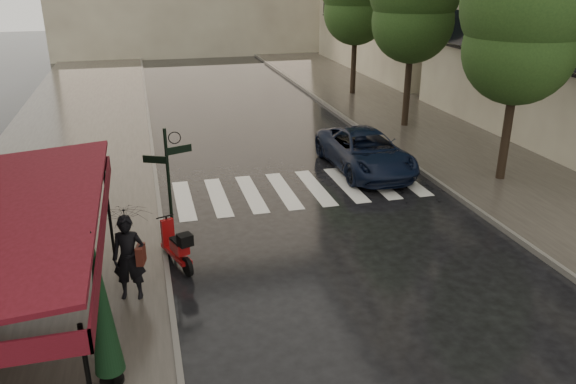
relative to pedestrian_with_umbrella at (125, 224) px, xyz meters
name	(u,v)px	position (x,y,z in m)	size (l,w,h in m)	color
ground	(242,302)	(2.21, -0.62, -1.82)	(120.00, 120.00, 0.00)	black
sidewalk_near	(71,150)	(-2.29, 11.38, -1.76)	(6.00, 60.00, 0.12)	#38332D
sidewalk_far	(420,125)	(12.46, 11.38, -1.76)	(5.50, 60.00, 0.12)	#38332D
curb_near	(152,144)	(0.76, 11.38, -1.74)	(0.12, 60.00, 0.16)	#595651
curb_far	(361,129)	(9.66, 11.38, -1.74)	(0.12, 60.00, 0.16)	#595651
crosswalk	(300,189)	(5.18, 5.38, -1.81)	(7.85, 3.20, 0.01)	silver
signpost	(169,179)	(1.01, 2.38, 0.02)	(1.17, 0.29, 3.10)	black
tree_near	(524,14)	(11.81, 4.38, 3.50)	(3.80, 3.80, 7.99)	black
pedestrian_with_umbrella	(125,224)	(0.00, 0.00, 0.00)	(1.30, 1.32, 2.56)	black
scooter	(177,247)	(1.03, 1.30, -1.31)	(0.78, 1.58, 1.08)	black
parked_car	(365,151)	(7.89, 6.61, -1.13)	(2.27, 4.93, 1.37)	black
parasol_front	(101,306)	(-0.36, -2.62, -0.21)	(0.50, 0.50, 2.77)	black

